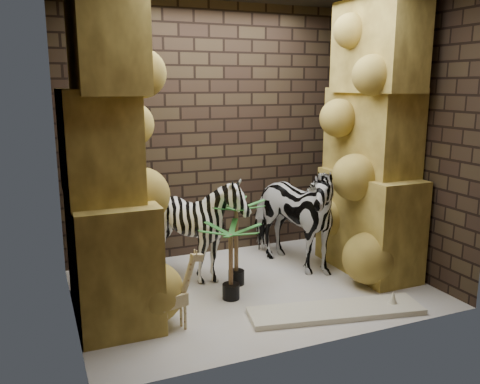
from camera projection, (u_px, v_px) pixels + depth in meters
name	position (u px, v px, depth m)	size (l,w,h in m)	color
floor	(252.00, 288.00, 5.16)	(3.50, 3.50, 0.00)	beige
wall_back	(210.00, 132.00, 5.97)	(3.50, 3.50, 0.00)	black
wall_front	(321.00, 161.00, 3.72)	(3.50, 3.50, 0.00)	black
wall_left	(63.00, 153.00, 4.18)	(3.00, 3.00, 0.00)	black
wall_right	(397.00, 136.00, 5.50)	(3.00, 3.00, 0.00)	black
rock_pillar_left	(105.00, 151.00, 4.32)	(0.68, 1.30, 3.00)	#E1C554
rock_pillar_right	(373.00, 137.00, 5.38)	(0.58, 1.25, 3.00)	#E1C554
zebra_right	(289.00, 206.00, 5.60)	(0.66, 1.22, 1.44)	white
zebra_left	(198.00, 233.00, 5.28)	(0.94, 1.16, 1.05)	white
giraffe_toy	(173.00, 293.00, 4.19)	(0.36, 0.12, 0.70)	beige
palm_front	(236.00, 243.00, 5.17)	(0.36, 0.36, 0.91)	#2B7133
palm_back	(231.00, 262.00, 4.83)	(0.36, 0.36, 0.76)	#2B7133
surfboard	(336.00, 311.00, 4.58)	(1.61, 0.40, 0.05)	#EEE8C9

